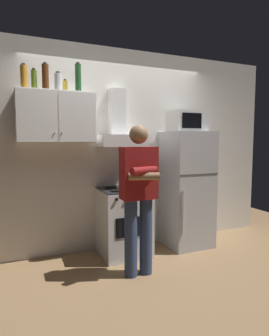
% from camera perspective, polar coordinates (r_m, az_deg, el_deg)
% --- Properties ---
extents(ground_plane, '(7.00, 7.00, 0.00)m').
position_cam_1_polar(ground_plane, '(3.72, 0.00, -17.93)').
color(ground_plane, olive).
extents(back_wall_tiled, '(4.80, 0.10, 2.70)m').
position_cam_1_polar(back_wall_tiled, '(3.98, -3.35, 3.62)').
color(back_wall_tiled, silver).
rests_on(back_wall_tiled, ground_plane).
extents(upper_cabinet, '(0.90, 0.37, 0.60)m').
position_cam_1_polar(upper_cabinet, '(3.57, -15.32, 9.67)').
color(upper_cabinet, white).
extents(stove_oven, '(0.60, 0.62, 0.87)m').
position_cam_1_polar(stove_oven, '(3.77, -2.20, -10.61)').
color(stove_oven, white).
rests_on(stove_oven, ground_plane).
extents(range_hood, '(0.60, 0.44, 0.75)m').
position_cam_1_polar(range_hood, '(3.75, -2.95, 7.30)').
color(range_hood, white).
extents(refrigerator, '(0.60, 0.62, 1.60)m').
position_cam_1_polar(refrigerator, '(4.12, 10.29, -4.10)').
color(refrigerator, silver).
rests_on(refrigerator, ground_plane).
extents(microwave, '(0.48, 0.37, 0.28)m').
position_cam_1_polar(microwave, '(4.08, 10.37, 9.06)').
color(microwave, silver).
rests_on(microwave, refrigerator).
extents(person_standing, '(0.38, 0.33, 1.64)m').
position_cam_1_polar(person_standing, '(3.10, 0.85, -5.23)').
color(person_standing, navy).
rests_on(person_standing, ground_plane).
extents(cooking_pot, '(0.29, 0.19, 0.10)m').
position_cam_1_polar(cooking_pot, '(3.61, 0.37, -3.34)').
color(cooking_pot, '#B7BABF').
rests_on(cooking_pot, stove_oven).
extents(bottle_spice_jar, '(0.06, 0.06, 0.16)m').
position_cam_1_polar(bottle_spice_jar, '(3.67, -13.61, 15.44)').
color(bottle_spice_jar, gold).
rests_on(bottle_spice_jar, upper_cabinet).
extents(bottle_olive_oil, '(0.06, 0.06, 0.24)m').
position_cam_1_polar(bottle_olive_oil, '(3.60, -19.31, 16.19)').
color(bottle_olive_oil, '#4C6B19').
rests_on(bottle_olive_oil, upper_cabinet).
extents(bottle_rum_dark, '(0.08, 0.08, 0.31)m').
position_cam_1_polar(bottle_rum_dark, '(3.59, -17.28, 16.84)').
color(bottle_rum_dark, '#47230F').
rests_on(bottle_rum_dark, upper_cabinet).
extents(bottle_wine_green, '(0.07, 0.07, 0.35)m').
position_cam_1_polar(bottle_wine_green, '(3.65, -11.13, 17.09)').
color(bottle_wine_green, '#19471E').
rests_on(bottle_wine_green, upper_cabinet).
extents(bottle_liquor_amber, '(0.07, 0.07, 0.28)m').
position_cam_1_polar(bottle_liquor_amber, '(3.59, -21.11, 16.49)').
color(bottle_liquor_amber, '#B7721E').
rests_on(bottle_liquor_amber, upper_cabinet).
extents(bottle_canister_steel, '(0.09, 0.09, 0.23)m').
position_cam_1_polar(bottle_canister_steel, '(3.62, -14.93, 16.12)').
color(bottle_canister_steel, '#B2B5BA').
rests_on(bottle_canister_steel, upper_cabinet).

